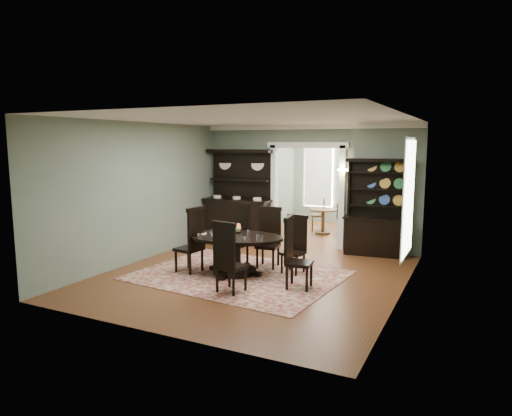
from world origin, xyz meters
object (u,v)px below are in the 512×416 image
(parlor_table, at_px, (323,218))
(welsh_dresser, at_px, (376,220))
(dining_table, at_px, (235,247))
(sideboard, at_px, (239,209))

(parlor_table, bearing_deg, welsh_dresser, -44.23)
(dining_table, height_order, parlor_table, dining_table)
(parlor_table, bearing_deg, dining_table, -94.05)
(dining_table, bearing_deg, welsh_dresser, 41.39)
(welsh_dresser, bearing_deg, sideboard, 174.76)
(sideboard, distance_m, welsh_dresser, 3.54)
(dining_table, relative_size, parlor_table, 2.76)
(dining_table, bearing_deg, sideboard, 105.80)
(dining_table, height_order, welsh_dresser, welsh_dresser)
(sideboard, bearing_deg, dining_table, -63.21)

